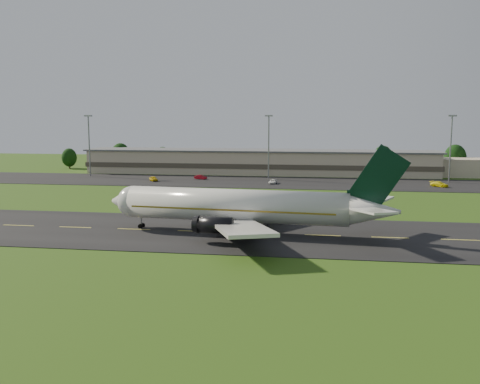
# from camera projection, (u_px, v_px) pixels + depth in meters

# --- Properties ---
(ground) EXTENTS (360.00, 360.00, 0.00)m
(ground) POSITION_uv_depth(u_px,v_px,m) (195.00, 232.00, 92.78)
(ground) COLOR #254611
(ground) RESTS_ON ground
(taxiway) EXTENTS (220.00, 30.00, 0.10)m
(taxiway) POSITION_uv_depth(u_px,v_px,m) (195.00, 231.00, 92.77)
(taxiway) COLOR black
(taxiway) RESTS_ON ground
(apron) EXTENTS (260.00, 30.00, 0.10)m
(apron) POSITION_uv_depth(u_px,v_px,m) (250.00, 182.00, 163.26)
(apron) COLOR black
(apron) RESTS_ON ground
(airliner) EXTENTS (51.28, 42.03, 15.57)m
(airliner) POSITION_uv_depth(u_px,v_px,m) (241.00, 207.00, 90.84)
(airliner) COLOR silver
(airliner) RESTS_ON ground
(terminal) EXTENTS (145.00, 16.00, 8.40)m
(terminal) POSITION_uv_depth(u_px,v_px,m) (277.00, 163.00, 185.43)
(terminal) COLOR beige
(terminal) RESTS_ON ground
(light_mast_west) EXTENTS (2.40, 1.20, 20.35)m
(light_mast_west) POSITION_uv_depth(u_px,v_px,m) (89.00, 138.00, 177.49)
(light_mast_west) COLOR gray
(light_mast_west) RESTS_ON ground
(light_mast_centre) EXTENTS (2.40, 1.20, 20.35)m
(light_mast_centre) POSITION_uv_depth(u_px,v_px,m) (269.00, 139.00, 168.57)
(light_mast_centre) COLOR gray
(light_mast_centre) RESTS_ON ground
(light_mast_east) EXTENTS (2.40, 1.20, 20.35)m
(light_mast_east) POSITION_uv_depth(u_px,v_px,m) (451.00, 140.00, 160.40)
(light_mast_east) COLOR gray
(light_mast_east) RESTS_ON ground
(tree_line) EXTENTS (194.55, 9.64, 10.88)m
(tree_line) POSITION_uv_depth(u_px,v_px,m) (369.00, 158.00, 190.21)
(tree_line) COLOR black
(tree_line) RESTS_ON ground
(service_vehicle_a) EXTENTS (3.84, 4.47, 1.45)m
(service_vehicle_a) POSITION_uv_depth(u_px,v_px,m) (154.00, 179.00, 164.84)
(service_vehicle_a) COLOR gold
(service_vehicle_a) RESTS_ON apron
(service_vehicle_b) EXTENTS (4.37, 2.76, 1.36)m
(service_vehicle_b) POSITION_uv_depth(u_px,v_px,m) (201.00, 177.00, 169.62)
(service_vehicle_b) COLOR #9F0A17
(service_vehicle_b) RESTS_ON apron
(service_vehicle_c) EXTENTS (2.34, 4.61, 1.25)m
(service_vehicle_c) POSITION_uv_depth(u_px,v_px,m) (273.00, 181.00, 158.63)
(service_vehicle_c) COLOR white
(service_vehicle_c) RESTS_ON apron
(service_vehicle_d) EXTENTS (5.27, 5.02, 1.50)m
(service_vehicle_d) POSITION_uv_depth(u_px,v_px,m) (439.00, 184.00, 151.25)
(service_vehicle_d) COLOR yellow
(service_vehicle_d) RESTS_ON apron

